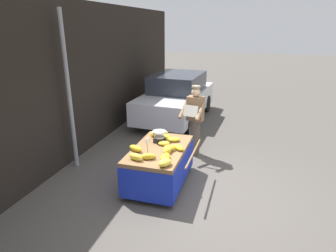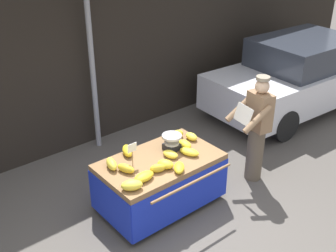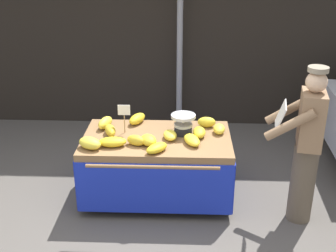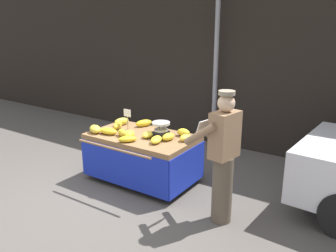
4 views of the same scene
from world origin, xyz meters
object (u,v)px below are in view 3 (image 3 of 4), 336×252
Objects in this scene: weighing_scale at (183,124)px; banana_bunch_9 at (110,130)px; banana_bunch_0 at (192,140)px; street_pole at (180,23)px; banana_cart at (157,154)px; vendor_person at (306,146)px; banana_bunch_1 at (105,123)px; banana_bunch_3 at (149,140)px; banana_bunch_4 at (157,148)px; banana_bunch_12 at (112,142)px; banana_bunch_7 at (207,122)px; banana_bunch_8 at (170,135)px; banana_bunch_6 at (199,132)px; banana_bunch_2 at (137,119)px; banana_bunch_5 at (90,143)px; banana_bunch_11 at (219,129)px; banana_bunch_10 at (136,140)px.

weighing_scale reaches higher than banana_bunch_9.
banana_bunch_0 is at bearing -69.62° from weighing_scale.
street_pole is 2.36m from banana_cart.
banana_bunch_9 is at bearing 168.70° from vendor_person.
banana_bunch_9 is (0.09, -0.20, -0.01)m from banana_bunch_1.
street_pole is at bearing 69.61° from banana_bunch_9.
banana_bunch_3 is 0.81× the size of banana_bunch_4.
weighing_scale is 0.29m from banana_bunch_0.
banana_bunch_9 reaches higher than banana_cart.
banana_bunch_1 is 0.52m from banana_bunch_12.
banana_bunch_8 is at bearing -139.81° from banana_bunch_7.
weighing_scale is 0.21m from banana_bunch_6.
banana_bunch_2 reaches higher than banana_bunch_8.
banana_bunch_5 reaches higher than banana_bunch_3.
banana_bunch_4 is (0.02, -0.38, 0.26)m from banana_cart.
banana_bunch_1 is 1.26× the size of banana_bunch_3.
street_pole is 2.18m from banana_bunch_1.
banana_bunch_6 is at bearing 159.19° from vendor_person.
banana_bunch_1 reaches higher than banana_bunch_5.
banana_bunch_1 reaches higher than banana_bunch_0.
banana_bunch_7 is at bearing 3.45° from banana_bunch_1.
banana_bunch_6 is at bearing -26.14° from banana_bunch_2.
banana_bunch_4 is (-0.37, -0.21, -0.00)m from banana_bunch_0.
banana_bunch_3 is at bearing -72.92° from banana_bunch_2.
vendor_person is (2.02, -0.12, 0.05)m from banana_bunch_12.
banana_bunch_5 is (-1.08, -0.16, 0.02)m from banana_bunch_0.
banana_cart is 0.59m from banana_bunch_12.
banana_bunch_2 is 1.00m from banana_bunch_11.
banana_bunch_4 is at bearing -138.18° from banana_bunch_6.
weighing_scale reaches higher than banana_bunch_10.
vendor_person is (2.09, -0.42, 0.04)m from banana_bunch_9.
banana_bunch_10 reaches higher than banana_bunch_2.
banana_bunch_3 reaches higher than banana_bunch_9.
banana_cart is at bearing 166.24° from vendor_person.
banana_bunch_9 is (-0.46, 0.25, -0.00)m from banana_bunch_3.
banana_bunch_4 is 1.05× the size of banana_bunch_9.
banana_bunch_12 is (-0.39, -0.04, -0.01)m from banana_bunch_3.
banana_bunch_6 reaches higher than banana_bunch_11.
banana_bunch_12 is (0.16, -0.50, -0.01)m from banana_bunch_1.
banana_bunch_1 is 1.03× the size of banana_bunch_5.
banana_bunch_1 is 0.83m from banana_bunch_8.
banana_bunch_7 is at bearing 51.37° from banana_bunch_4.
banana_cart is at bearing 46.85° from banana_bunch_10.
banana_bunch_1 is at bearing 136.52° from banana_bunch_4.
banana_bunch_5 is at bearing -171.71° from banana_bunch_0.
banana_bunch_8 is (-0.33, -0.07, -0.01)m from banana_bunch_6.
banana_bunch_7 is at bearing 40.19° from banana_bunch_8.
banana_bunch_3 is 0.82× the size of banana_bunch_5.
banana_bunch_9 is at bearing -65.74° from banana_bunch_1.
banana_bunch_11 is (0.78, 0.35, -0.01)m from banana_bunch_3.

